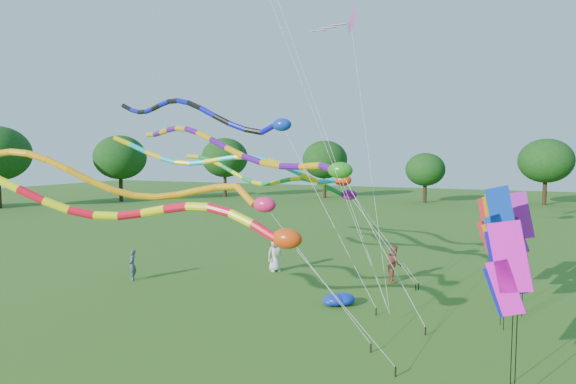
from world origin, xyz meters
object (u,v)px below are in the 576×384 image
at_px(person_b, 132,265).
at_px(person_c, 394,264).
at_px(person_a, 275,254).
at_px(tube_kite_orange, 156,186).
at_px(tube_kite_red, 163,214).
at_px(blue_nylon_heap, 341,301).

bearing_deg(person_b, person_c, 74.34).
bearing_deg(person_c, person_a, 70.12).
relative_size(person_a, person_c, 1.01).
distance_m(tube_kite_orange, person_b, 9.77).
distance_m(tube_kite_red, person_c, 13.29).
height_order(tube_kite_red, person_c, tube_kite_red).
height_order(tube_kite_orange, person_b, tube_kite_orange).
relative_size(blue_nylon_heap, person_c, 0.98).
distance_m(blue_nylon_heap, person_c, 5.04).
relative_size(person_b, person_c, 0.86).
xyz_separation_m(tube_kite_orange, person_b, (-6.34, 5.90, -4.52)).
bearing_deg(person_a, blue_nylon_heap, -90.81).
relative_size(blue_nylon_heap, person_a, 0.97).
xyz_separation_m(person_a, person_b, (-5.80, -4.63, -0.14)).
xyz_separation_m(blue_nylon_heap, person_b, (-10.90, -0.17, 0.55)).
relative_size(tube_kite_orange, person_c, 6.91).
relative_size(tube_kite_red, person_b, 8.46).
distance_m(person_a, person_c, 6.36).
height_order(person_a, person_c, person_a).
height_order(person_b, person_c, person_c).
height_order(tube_kite_orange, blue_nylon_heap, tube_kite_orange).
bearing_deg(tube_kite_orange, person_c, 46.53).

